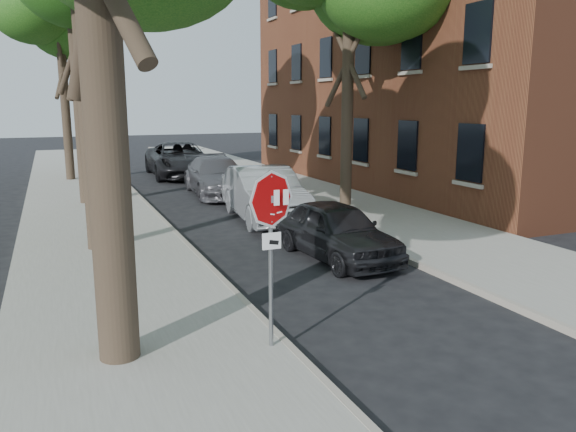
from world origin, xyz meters
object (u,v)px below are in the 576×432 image
(apartment_building, at_px, (463,12))
(car_b, at_px, (264,194))
(tree_far, at_px, (58,22))
(car_c, at_px, (217,176))
(stop_sign, at_px, (271,225))
(car_a, at_px, (336,230))
(car_d, at_px, (180,160))

(apartment_building, bearing_deg, car_b, -156.63)
(tree_far, xyz_separation_m, car_c, (5.32, -6.60, -6.46))
(stop_sign, xyz_separation_m, tree_far, (-2.02, 21.14, 5.26))
(car_a, distance_m, car_b, 4.84)
(car_c, distance_m, car_d, 6.29)
(car_a, bearing_deg, car_d, 86.99)
(apartment_building, relative_size, car_a, 5.04)
(apartment_building, relative_size, car_d, 3.26)
(stop_sign, bearing_deg, car_a, 52.23)
(car_b, distance_m, car_c, 5.44)
(car_a, relative_size, car_b, 0.79)
(apartment_building, distance_m, car_c, 13.34)
(stop_sign, xyz_separation_m, car_a, (3.30, 4.26, -1.27))
(apartment_building, relative_size, tree_far, 2.17)
(tree_far, xyz_separation_m, car_a, (5.32, -16.88, -6.53))
(car_a, distance_m, car_d, 16.57)
(tree_far, bearing_deg, car_a, -72.50)
(apartment_building, height_order, car_c, apartment_building)
(car_d, bearing_deg, tree_far, 179.06)
(car_c, bearing_deg, car_a, -86.06)
(car_b, relative_size, car_d, 0.82)
(tree_far, xyz_separation_m, car_b, (5.32, -12.04, -6.38))
(stop_sign, bearing_deg, apartment_building, 43.65)
(tree_far, height_order, car_a, tree_far)
(apartment_building, xyz_separation_m, car_b, (-11.40, -4.93, -6.82))
(car_a, height_order, car_b, car_b)
(stop_sign, height_order, car_a, stop_sign)
(car_a, height_order, car_d, car_d)
(apartment_building, xyz_separation_m, car_a, (-11.40, -9.77, -6.97))
(apartment_building, distance_m, car_a, 16.55)
(stop_sign, height_order, car_b, stop_sign)
(tree_far, relative_size, car_c, 1.79)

